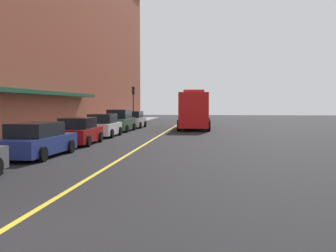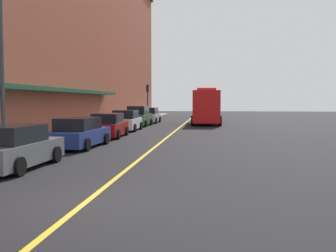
{
  "view_description": "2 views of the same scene",
  "coord_description": "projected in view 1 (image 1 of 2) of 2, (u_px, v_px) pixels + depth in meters",
  "views": [
    {
      "loc": [
        3.89,
        -6.66,
        2.37
      ],
      "look_at": [
        1.34,
        16.77,
        1.08
      ],
      "focal_mm": 42.43,
      "sensor_mm": 36.0,
      "label": 1
    },
    {
      "loc": [
        3.0,
        -8.87,
        2.42
      ],
      "look_at": [
        0.27,
        14.54,
        0.87
      ],
      "focal_mm": 41.23,
      "sensor_mm": 36.0,
      "label": 2
    }
  ],
  "objects": [
    {
      "name": "ground_plane",
      "position": [
        163.0,
        134.0,
        31.98
      ],
      "size": [
        112.0,
        112.0,
        0.0
      ],
      "primitive_type": "plane",
      "color": "black"
    },
    {
      "name": "parking_meter_2",
      "position": [
        61.0,
        125.0,
        24.58
      ],
      "size": [
        0.14,
        0.18,
        1.33
      ],
      "color": "#4C4C51",
      "rests_on": "sidewalk_left"
    },
    {
      "name": "parked_car_4",
      "position": [
        120.0,
        121.0,
        34.71
      ],
      "size": [
        2.13,
        4.65,
        1.92
      ],
      "rotation": [
        0.0,
        0.0,
        1.55
      ],
      "color": "#2D5133",
      "rests_on": "ground"
    },
    {
      "name": "parked_car_1",
      "position": [
        38.0,
        141.0,
        17.83
      ],
      "size": [
        2.16,
        4.91,
        1.55
      ],
      "rotation": [
        0.0,
        0.0,
        1.54
      ],
      "color": "navy",
      "rests_on": "ground"
    },
    {
      "name": "fire_truck",
      "position": [
        195.0,
        111.0,
        37.96
      ],
      "size": [
        3.06,
        8.97,
        3.65
      ],
      "rotation": [
        0.0,
        0.0,
        -1.55
      ],
      "color": "red",
      "rests_on": "ground"
    },
    {
      "name": "parked_car_3",
      "position": [
        103.0,
        126.0,
        29.01
      ],
      "size": [
        2.08,
        4.18,
        1.67
      ],
      "rotation": [
        0.0,
        0.0,
        1.57
      ],
      "color": "silver",
      "rests_on": "ground"
    },
    {
      "name": "parked_car_2",
      "position": [
        79.0,
        132.0,
        23.43
      ],
      "size": [
        2.17,
        4.47,
        1.59
      ],
      "rotation": [
        0.0,
        0.0,
        1.6
      ],
      "color": "maroon",
      "rests_on": "ground"
    },
    {
      "name": "traffic_light_near",
      "position": [
        133.0,
        98.0,
        46.99
      ],
      "size": [
        0.38,
        0.36,
        4.3
      ],
      "color": "#232326",
      "rests_on": "sidewalk_left"
    },
    {
      "name": "brick_building_left",
      "position": [
        4.0,
        13.0,
        31.82
      ],
      "size": [
        11.8,
        64.0,
        19.44
      ],
      "color": "brown",
      "rests_on": "ground"
    },
    {
      "name": "sidewalk_left",
      "position": [
        88.0,
        132.0,
        32.64
      ],
      "size": [
        2.4,
        70.0,
        0.15
      ],
      "primitive_type": "cube",
      "color": "gray",
      "rests_on": "ground"
    },
    {
      "name": "lane_center_stripe",
      "position": [
        163.0,
        134.0,
        31.98
      ],
      "size": [
        0.16,
        70.0,
        0.01
      ],
      "primitive_type": "cube",
      "color": "gold",
      "rests_on": "ground"
    },
    {
      "name": "parking_meter_1",
      "position": [
        101.0,
        120.0,
        33.36
      ],
      "size": [
        0.14,
        0.18,
        1.33
      ],
      "color": "#4C4C51",
      "rests_on": "sidewalk_left"
    },
    {
      "name": "parked_car_5",
      "position": [
        134.0,
        120.0,
        40.04
      ],
      "size": [
        2.1,
        4.24,
        1.68
      ],
      "rotation": [
        0.0,
        0.0,
        1.55
      ],
      "color": "silver",
      "rests_on": "ground"
    }
  ]
}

